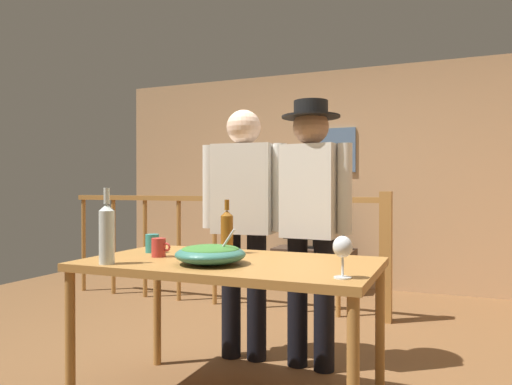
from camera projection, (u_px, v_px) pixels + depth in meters
name	position (u px, v px, depth m)	size (l,w,h in m)	color
ground_plane	(265.00, 363.00, 3.10)	(7.56, 7.56, 0.00)	brown
back_wall	(346.00, 178.00, 5.52)	(5.81, 0.10, 2.51)	tan
framed_picture	(334.00, 150.00, 5.51)	(0.50, 0.03, 0.51)	slate
stair_railing	(257.00, 237.00, 4.49)	(3.36, 0.10, 1.11)	#9E6B33
tv_console	(314.00, 269.00, 5.31)	(0.90, 0.40, 0.47)	#38281E
flat_screen_tv	(313.00, 223.00, 5.28)	(0.69, 0.12, 0.48)	black
serving_table	(230.00, 273.00, 2.45)	(1.49, 0.84, 0.77)	#9E6B33
salad_bowl	(210.00, 253.00, 2.32)	(0.35, 0.35, 0.18)	#337060
wine_glass	(343.00, 248.00, 1.96)	(0.08, 0.08, 0.18)	silver
wine_bottle_amber	(227.00, 231.00, 2.69)	(0.07, 0.07, 0.31)	brown
wine_bottle_clear	(107.00, 233.00, 2.32)	(0.07, 0.07, 0.37)	silver
mug_red	(159.00, 247.00, 2.57)	(0.11, 0.08, 0.10)	#B7332D
mug_teal	(153.00, 243.00, 2.74)	(0.11, 0.08, 0.11)	teal
person_standing_left	(244.00, 211.00, 3.18)	(0.59, 0.26, 1.66)	black
person_standing_right	(311.00, 210.00, 3.00)	(0.53, 0.37, 1.69)	black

